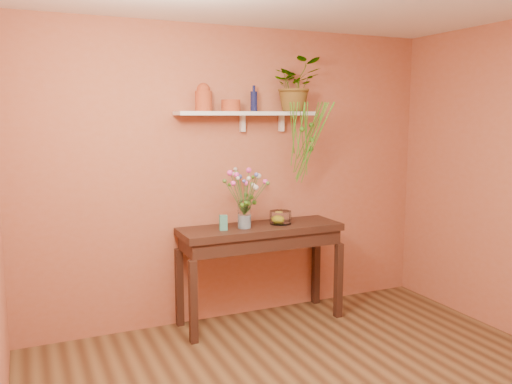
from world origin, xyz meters
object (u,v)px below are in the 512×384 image
(terracotta_jug, at_px, (203,98))
(spider_plant, at_px, (295,85))
(sideboard, at_px, (261,240))
(bouquet, at_px, (246,185))
(blue_bottle, at_px, (254,101))
(glass_bowl, at_px, (280,218))
(glass_vase, at_px, (244,216))

(terracotta_jug, relative_size, spider_plant, 0.49)
(sideboard, relative_size, bouquet, 2.63)
(blue_bottle, relative_size, glass_bowl, 1.16)
(glass_vase, distance_m, bouquet, 0.29)
(spider_plant, xyz_separation_m, bouquet, (-0.57, -0.15, -0.88))
(terracotta_jug, distance_m, blue_bottle, 0.50)
(spider_plant, bearing_deg, bouquet, -165.59)
(terracotta_jug, height_order, glass_bowl, terracotta_jug)
(sideboard, relative_size, glass_bowl, 7.50)
(bouquet, relative_size, glass_bowl, 2.85)
(glass_vase, bearing_deg, blue_bottle, 46.48)
(glass_vase, bearing_deg, bouquet, -49.22)
(blue_bottle, relative_size, spider_plant, 0.48)
(spider_plant, height_order, bouquet, spider_plant)
(glass_vase, bearing_deg, terracotta_jug, 157.16)
(blue_bottle, height_order, bouquet, blue_bottle)
(terracotta_jug, bearing_deg, sideboard, -12.01)
(terracotta_jug, distance_m, glass_bowl, 1.30)
(bouquet, bearing_deg, glass_vase, 130.78)
(blue_bottle, xyz_separation_m, spider_plant, (0.40, -0.05, 0.15))
(terracotta_jug, bearing_deg, blue_bottle, 5.57)
(terracotta_jug, height_order, blue_bottle, terracotta_jug)
(sideboard, bearing_deg, spider_plant, 14.78)
(sideboard, height_order, spider_plant, spider_plant)
(spider_plant, relative_size, bouquet, 0.86)
(terracotta_jug, bearing_deg, bouquet, -23.73)
(blue_bottle, bearing_deg, terracotta_jug, -174.43)
(blue_bottle, relative_size, glass_vase, 0.94)
(spider_plant, distance_m, bouquet, 1.06)
(sideboard, distance_m, terracotta_jug, 1.37)
(spider_plant, xyz_separation_m, glass_vase, (-0.57, -0.14, -1.17))
(sideboard, relative_size, glass_vase, 6.03)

